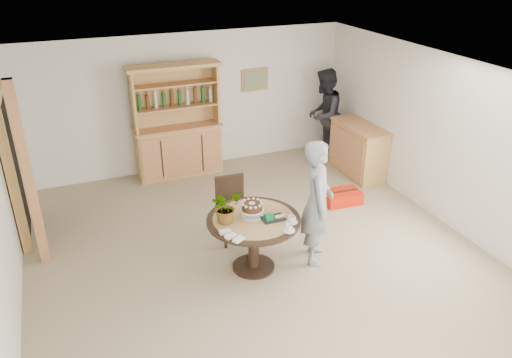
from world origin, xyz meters
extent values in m
plane|color=tan|center=(0.00, 0.00, 0.00)|extent=(7.00, 7.00, 0.00)
cube|color=white|center=(0.00, 3.50, 1.25)|extent=(6.00, 0.04, 2.50)
cube|color=white|center=(3.00, 0.00, 1.25)|extent=(0.04, 7.00, 2.50)
cube|color=white|center=(0.00, 0.00, 2.50)|extent=(6.00, 7.00, 0.04)
cube|color=tan|center=(1.30, 3.47, 1.55)|extent=(0.52, 0.03, 0.42)
cube|color=#59724C|center=(1.30, 3.45, 1.55)|extent=(0.44, 0.02, 0.34)
cube|color=black|center=(-2.94, 2.00, 1.05)|extent=(0.10, 0.90, 2.10)
cube|color=tan|center=(-2.92, 1.50, 1.05)|extent=(0.12, 0.10, 2.10)
cube|color=tan|center=(-2.92, 2.50, 1.05)|extent=(0.12, 0.10, 2.10)
cube|color=tan|center=(-2.70, 1.20, 1.25)|extent=(0.12, 0.12, 2.50)
cube|color=tan|center=(-0.30, 3.24, 0.45)|extent=(1.50, 0.50, 0.90)
cube|color=tan|center=(-0.30, 3.24, 0.92)|extent=(1.56, 0.54, 0.04)
cube|color=tan|center=(-0.30, 3.34, 1.47)|extent=(1.50, 0.04, 1.06)
cube|color=tan|center=(-1.03, 3.19, 1.47)|extent=(0.04, 0.34, 1.06)
cube|color=tan|center=(0.43, 3.19, 1.47)|extent=(0.04, 0.34, 1.06)
cube|color=tan|center=(-0.30, 3.19, 1.30)|extent=(1.44, 0.32, 0.03)
cube|color=tan|center=(-0.30, 3.19, 1.70)|extent=(1.44, 0.32, 0.03)
cube|color=tan|center=(-0.30, 3.19, 2.01)|extent=(1.62, 0.40, 0.06)
cylinder|color=#194C1E|center=(-0.86, 3.19, 1.46)|extent=(0.07, 0.07, 0.28)
cylinder|color=#4C2D14|center=(-0.70, 3.19, 1.46)|extent=(0.07, 0.07, 0.28)
cylinder|color=#B2BFB2|center=(-0.54, 3.19, 1.46)|extent=(0.07, 0.07, 0.28)
cylinder|color=#194C1E|center=(-0.38, 3.19, 1.46)|extent=(0.07, 0.07, 0.28)
cylinder|color=#4C2D14|center=(-0.22, 3.19, 1.46)|extent=(0.07, 0.07, 0.28)
cylinder|color=#B2BFB2|center=(-0.06, 3.19, 1.46)|extent=(0.07, 0.07, 0.28)
cylinder|color=#194C1E|center=(0.10, 3.19, 1.46)|extent=(0.07, 0.07, 0.28)
cylinder|color=#4C2D14|center=(0.26, 3.19, 1.46)|extent=(0.07, 0.07, 0.28)
cube|color=tan|center=(2.74, 2.00, 0.45)|extent=(0.50, 1.20, 0.90)
cube|color=tan|center=(2.74, 2.00, 0.92)|extent=(0.54, 1.26, 0.04)
cylinder|color=black|center=(-0.15, -0.03, 0.73)|extent=(1.20, 1.20, 0.04)
cylinder|color=black|center=(-0.15, -0.03, 0.36)|extent=(0.14, 0.14, 0.70)
cylinder|color=black|center=(-0.15, -0.03, 0.01)|extent=(0.56, 0.56, 0.03)
cylinder|color=tan|center=(-0.15, -0.03, 0.76)|extent=(1.04, 1.04, 0.01)
cube|color=black|center=(-0.15, 0.72, 0.45)|extent=(0.44, 0.44, 0.04)
cube|color=black|center=(-0.14, 0.91, 0.70)|extent=(0.42, 0.05, 0.46)
cube|color=black|center=(-0.14, 0.91, 0.92)|extent=(0.42, 0.06, 0.05)
cube|color=black|center=(-0.34, 0.55, 0.22)|extent=(0.04, 0.03, 0.44)
cube|color=black|center=(0.02, 0.53, 0.22)|extent=(0.04, 0.03, 0.44)
cube|color=black|center=(-0.32, 0.91, 0.22)|extent=(0.04, 0.03, 0.44)
cube|color=black|center=(0.04, 0.89, 0.22)|extent=(0.04, 0.03, 0.44)
cylinder|color=white|center=(-0.15, 0.02, 0.77)|extent=(0.28, 0.28, 0.01)
cylinder|color=white|center=(-0.15, 0.02, 0.81)|extent=(0.05, 0.05, 0.08)
cylinder|color=white|center=(-0.15, 0.02, 0.85)|extent=(0.30, 0.30, 0.01)
cylinder|color=#452A13|center=(-0.15, 0.02, 0.90)|extent=(0.26, 0.26, 0.09)
cylinder|color=white|center=(-0.15, 0.02, 0.95)|extent=(0.08, 0.08, 0.01)
sphere|color=white|center=(-0.03, 0.02, 0.95)|extent=(0.04, 0.04, 0.04)
sphere|color=white|center=(-0.05, 0.08, 0.95)|extent=(0.04, 0.04, 0.04)
sphere|color=white|center=(-0.09, 0.12, 0.95)|extent=(0.04, 0.04, 0.04)
sphere|color=white|center=(-0.15, 0.14, 0.95)|extent=(0.04, 0.04, 0.04)
sphere|color=white|center=(-0.21, 0.12, 0.95)|extent=(0.04, 0.04, 0.04)
sphere|color=white|center=(-0.25, 0.08, 0.95)|extent=(0.04, 0.04, 0.04)
sphere|color=white|center=(-0.27, 0.02, 0.95)|extent=(0.04, 0.04, 0.04)
sphere|color=white|center=(-0.25, -0.04, 0.95)|extent=(0.04, 0.04, 0.04)
sphere|color=white|center=(-0.21, -0.08, 0.95)|extent=(0.04, 0.04, 0.04)
sphere|color=white|center=(-0.15, -0.10, 0.95)|extent=(0.04, 0.04, 0.04)
sphere|color=white|center=(-0.09, -0.08, 0.95)|extent=(0.04, 0.04, 0.04)
sphere|color=white|center=(-0.05, -0.04, 0.95)|extent=(0.04, 0.04, 0.04)
imported|color=#3F7233|center=(-0.50, 0.02, 0.97)|extent=(0.47, 0.44, 0.42)
cube|color=black|center=(0.07, -0.15, 0.77)|extent=(0.30, 0.20, 0.01)
cube|color=#0C6F33|center=(0.01, -0.15, 0.80)|extent=(0.10, 0.10, 0.06)
cube|color=#0C6F33|center=(0.01, -0.15, 0.83)|extent=(0.11, 0.02, 0.01)
cylinder|color=white|center=(0.25, -0.31, 0.76)|extent=(0.15, 0.15, 0.01)
imported|color=white|center=(0.25, -0.31, 0.81)|extent=(0.10, 0.10, 0.08)
cylinder|color=white|center=(0.13, -0.48, 0.76)|extent=(0.15, 0.15, 0.01)
imported|color=white|center=(0.13, -0.48, 0.81)|extent=(0.08, 0.08, 0.07)
cube|color=white|center=(-0.60, -0.23, 0.78)|extent=(0.14, 0.08, 0.03)
cube|color=white|center=(-0.57, -0.35, 0.78)|extent=(0.16, 0.11, 0.03)
cube|color=white|center=(-0.51, -0.45, 0.78)|extent=(0.16, 0.14, 0.03)
imported|color=gray|center=(0.70, -0.13, 0.86)|extent=(0.64, 0.74, 1.71)
imported|color=black|center=(2.50, 2.90, 0.89)|extent=(1.09, 1.08, 1.77)
cube|color=red|center=(1.88, 1.10, 0.10)|extent=(0.63, 0.44, 0.20)
cube|color=black|center=(1.88, 1.10, 0.20)|extent=(0.56, 0.08, 0.01)
camera|label=1|loc=(-2.20, -5.10, 3.94)|focal=35.00mm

